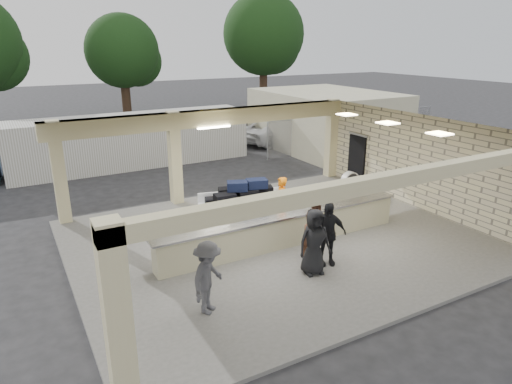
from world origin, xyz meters
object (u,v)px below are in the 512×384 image
passenger_b (327,234)px  container_white (133,140)px  passenger_a (316,226)px  car_dark (216,125)px  drum_fan (350,182)px  car_white_a (277,131)px  car_white_b (338,123)px  passenger_d (314,242)px  baggage_handler (281,203)px  luggage_cart (243,203)px  passenger_c (208,278)px  baggage_counter (285,230)px

passenger_b → container_white: 13.53m
passenger_a → car_dark: passenger_a is taller
drum_fan → car_dark: 13.43m
car_white_a → car_dark: size_ratio=1.11×
car_dark → passenger_a: bearing=175.8°
passenger_a → container_white: bearing=92.8°
car_white_b → container_white: (-14.31, -1.69, 0.60)m
drum_fan → passenger_a: (-4.56, -3.93, 0.42)m
passenger_b → passenger_d: 0.65m
drum_fan → baggage_handler: baggage_handler is taller
luggage_cart → baggage_handler: baggage_handler is taller
luggage_cart → car_dark: bearing=83.9°
passenger_c → passenger_b: bearing=-30.4°
passenger_a → passenger_c: passenger_a is taller
passenger_a → container_white: container_white is taller
passenger_a → car_white_b: bearing=44.2°
passenger_a → car_white_a: size_ratio=0.36×
passenger_d → car_dark: size_ratio=0.40×
baggage_handler → container_white: size_ratio=0.15×
luggage_cart → passenger_d: 3.56m
passenger_d → car_white_b: bearing=58.6°
passenger_c → container_white: container_white is taller
baggage_counter → drum_fan: 5.72m
passenger_a → car_white_a: 15.84m
container_white → passenger_a: bearing=-83.1°
car_white_a → container_white: 9.21m
baggage_counter → passenger_a: size_ratio=4.57×
car_white_a → car_white_b: car_white_a is taller
car_white_b → car_dark: car_dark is taller
container_white → car_white_a: bearing=6.3°
passenger_a → baggage_counter: bearing=104.9°
passenger_d → car_white_a: size_ratio=0.36×
baggage_handler → car_dark: baggage_handler is taller
car_dark → baggage_handler: bearing=174.5°
passenger_d → container_white: size_ratio=0.15×
passenger_c → drum_fan: bearing=-8.0°
baggage_counter → baggage_handler: (0.63, 1.24, 0.37)m
passenger_a → car_dark: size_ratio=0.40×
drum_fan → container_white: bearing=122.1°
baggage_handler → passenger_d: passenger_d is taller
baggage_counter → car_white_b: size_ratio=1.99×
baggage_handler → container_white: bearing=-147.4°
baggage_counter → passenger_c: bearing=-147.6°
car_white_b → car_dark: 8.29m
passenger_a → passenger_c: size_ratio=1.04×
container_white → car_dark: bearing=33.7°
baggage_handler → passenger_b: size_ratio=0.95×
passenger_a → passenger_b: (-0.05, -0.55, 0.00)m
baggage_handler → passenger_d: 3.20m
luggage_cart → passenger_a: bearing=-57.4°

